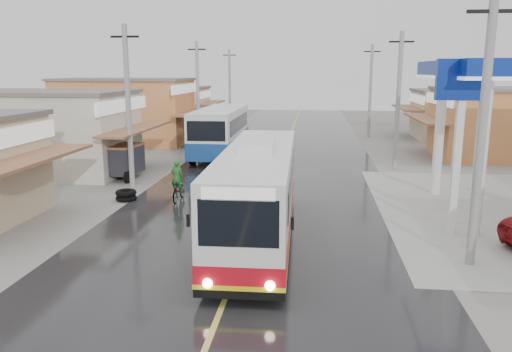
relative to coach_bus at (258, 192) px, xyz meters
The scene contains 12 objects.
ground 2.42m from the coach_bus, 100.25° to the right, with size 120.00×120.00×0.00m, color slate.
road 13.38m from the coach_bus, 91.35° to the left, with size 12.00×90.00×0.02m, color black.
centre_line 13.37m from the coach_bus, 91.35° to the left, with size 0.15×90.00×0.01m, color #D8CC4C.
shopfronts_left 21.09m from the coach_bus, 129.29° to the left, with size 11.00×44.00×5.20m, color tan, non-canonical shape.
utility_poles_left 16.12m from the coach_bus, 117.13° to the left, with size 1.60×50.00×8.00m, color gray, non-canonical shape.
utility_poles_right 14.95m from the coach_bus, 63.26° to the left, with size 1.60×36.00×8.00m, color gray, non-canonical shape.
coach_bus is the anchor object (origin of this frame).
second_bus 17.44m from the coach_bus, 104.94° to the left, with size 2.76×9.83×3.26m.
cyclist 6.38m from the coach_bus, 131.65° to the left, with size 0.61×1.75×1.89m.
tricycle_near 13.08m from the coach_bus, 132.99° to the left, with size 1.65×2.18×1.51m.
tricycle_far 12.23m from the coach_bus, 133.23° to the left, with size 1.84×2.59×1.88m.
tyre_stack 8.05m from the coach_bus, 145.89° to the left, with size 0.95×0.95×0.49m.
Camera 1 is at (2.18, -14.99, 5.81)m, focal length 35.00 mm.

